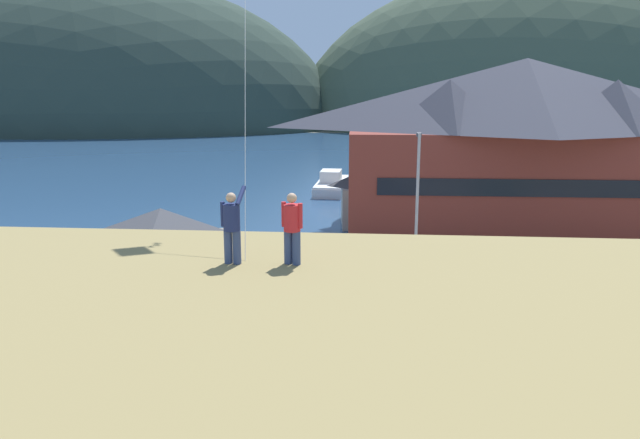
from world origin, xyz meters
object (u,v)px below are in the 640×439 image
moored_boat_wharfside (332,185)px  moored_boat_outer_mooring (410,188)px  person_companion (292,226)px  parked_car_lone_by_shed (55,264)px  storage_shed_waterside (371,196)px  person_kite_flyer (232,225)px  wharf_dock (370,194)px  parked_car_back_row_right (430,287)px  parked_car_corner_spot (313,279)px  parked_car_mid_row_center (408,327)px  harbor_lodge (523,141)px  storage_shed_near_lot (163,254)px  parking_light_pole (417,195)px

moored_boat_wharfside → moored_boat_outer_mooring: bearing=-11.8°
moored_boat_wharfside → person_companion: size_ratio=4.82×
parked_car_lone_by_shed → person_companion: 22.46m
storage_shed_waterside → moored_boat_outer_mooring: size_ratio=0.62×
moored_boat_wharfside → person_kite_flyer: person_kite_flyer is taller
wharf_dock → parked_car_back_row_right: size_ratio=2.42×
parked_car_corner_spot → person_kite_flyer: person_kite_flyer is taller
parked_car_back_row_right → moored_boat_outer_mooring: bearing=88.5°
parked_car_corner_spot → parked_car_back_row_right: (5.59, -0.66, 0.00)m
storage_shed_waterside → person_kite_flyer: size_ratio=2.69×
moored_boat_wharfside → moored_boat_outer_mooring: same height
parked_car_mid_row_center → person_companion: bearing=-111.1°
moored_boat_wharfside → parked_car_back_row_right: 31.24m
moored_boat_outer_mooring → parked_car_corner_spot: size_ratio=1.89×
harbor_lodge → storage_shed_waterside: size_ratio=5.11×
storage_shed_waterside → parked_car_lone_by_shed: storage_shed_waterside is taller
harbor_lodge → wharf_dock: 16.71m
moored_boat_wharfside → wharf_dock: bearing=-37.6°
moored_boat_wharfside → storage_shed_waterside: bearing=-74.6°
parked_car_mid_row_center → person_companion: person_companion is taller
parked_car_mid_row_center → parked_car_corner_spot: bearing=127.2°
parked_car_mid_row_center → parked_car_corner_spot: size_ratio=1.00×
person_kite_flyer → storage_shed_waterside: bearing=83.7°
parked_car_back_row_right → harbor_lodge: bearing=64.8°
storage_shed_waterside → storage_shed_near_lot: bearing=-120.4°
wharf_dock → parked_car_back_row_right: (2.86, -27.70, 0.71)m
harbor_lodge → parked_car_lone_by_shed: harbor_lodge is taller
parked_car_lone_by_shed → person_kite_flyer: 21.59m
storage_shed_near_lot → moored_boat_wharfside: storage_shed_near_lot is taller
moored_boat_outer_mooring → wharf_dock: bearing=-160.0°
storage_shed_near_lot → person_companion: bearing=-59.8°
parked_car_mid_row_center → parking_light_pole: (0.95, 9.93, 3.44)m
harbor_lodge → parking_light_pole: bearing=-125.5°
parking_light_pole → person_companion: 19.51m
wharf_dock → parked_car_corner_spot: (-2.74, -27.04, 0.71)m
wharf_dock → parked_car_corner_spot: parked_car_corner_spot is taller
parked_car_corner_spot → moored_boat_outer_mooring: bearing=77.4°
moored_boat_wharfside → parked_car_mid_row_center: moored_boat_wharfside is taller
wharf_dock → person_companion: (-1.90, -41.57, 6.83)m
parked_car_corner_spot → wharf_dock: bearing=84.2°
wharf_dock → storage_shed_waterside: bearing=-89.6°
moored_boat_outer_mooring → parked_car_corner_spot: bearing=-102.6°
parked_car_lone_by_shed → moored_boat_outer_mooring: bearing=53.3°
parked_car_back_row_right → parking_light_pole: size_ratio=0.55×
parked_car_back_row_right → person_companion: size_ratio=2.45×
moored_boat_outer_mooring → parked_car_lone_by_shed: 33.66m
moored_boat_outer_mooring → parked_car_lone_by_shed: bearing=-126.7°
parking_light_pole → person_companion: bearing=-103.1°
parked_car_back_row_right → parked_car_mid_row_center: bearing=-104.9°
wharf_dock → parked_car_mid_row_center: (1.53, -32.67, 0.71)m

